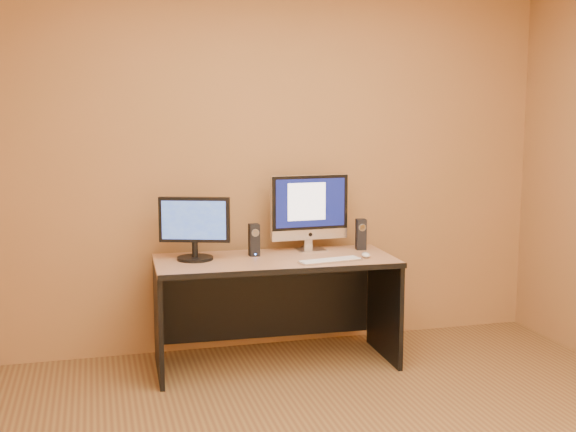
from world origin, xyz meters
The scene contains 10 objects.
walls centered at (0.00, 0.00, 1.30)m, with size 4.00×4.00×2.60m, color #98663D, non-canonical shape.
desk centered at (-0.07, 1.55, 0.35)m, with size 1.53×0.67×0.71m, color tan, non-canonical shape.
imac centered at (0.23, 1.76, 0.97)m, with size 0.55×0.20×0.53m, color #B8B8BC, non-canonical shape.
second_monitor centered at (-0.57, 1.65, 0.91)m, with size 0.46×0.23×0.40m, color black, non-canonical shape.
speaker_left centered at (-0.18, 1.68, 0.81)m, with size 0.07×0.07×0.21m, color black, non-canonical shape.
speaker_right centered at (0.57, 1.70, 0.81)m, with size 0.07×0.07×0.21m, color black, non-canonical shape.
keyboard centered at (0.24, 1.37, 0.72)m, with size 0.41×0.11×0.02m, color silver.
mouse centered at (0.50, 1.43, 0.73)m, with size 0.06×0.10×0.03m, color silver.
cable_a centered at (0.29, 1.84, 0.71)m, with size 0.01×0.01×0.21m, color black.
cable_b centered at (0.19, 1.85, 0.71)m, with size 0.01×0.01×0.17m, color black.
Camera 1 is at (-1.18, -2.85, 1.64)m, focal length 45.00 mm.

